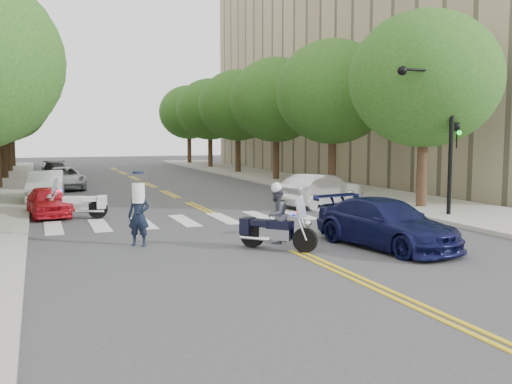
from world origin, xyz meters
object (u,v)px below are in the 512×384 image
motorcycle_police (275,220)px  officer_standing (139,216)px  sedan_blue (386,223)px  motorcycle_parked (81,205)px  convertible (320,190)px

motorcycle_police → officer_standing: motorcycle_police is taller
officer_standing → sedan_blue: bearing=5.9°
motorcycle_police → sedan_blue: bearing=123.8°
motorcycle_parked → sedan_blue: 11.83m
motorcycle_police → sedan_blue: motorcycle_police is taller
motorcycle_police → convertible: (5.67, 8.16, -0.12)m
motorcycle_police → officer_standing: size_ratio=1.10×
convertible → sedan_blue: bearing=141.0°
motorcycle_parked → motorcycle_police: bearing=-135.3°
motorcycle_parked → convertible: 10.34m
motorcycle_police → motorcycle_parked: 9.32m
officer_standing → sedan_blue: officer_standing is taller
officer_standing → sedan_blue: 7.15m
motorcycle_parked → officer_standing: officer_standing is taller
motorcycle_police → officer_standing: 3.97m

